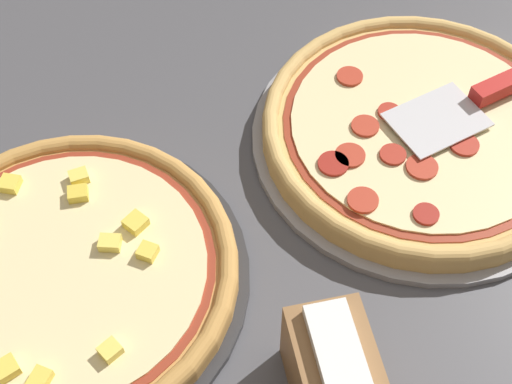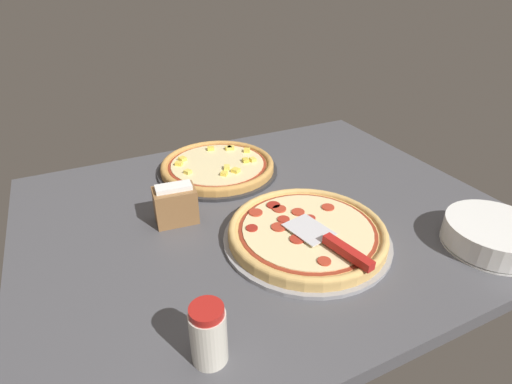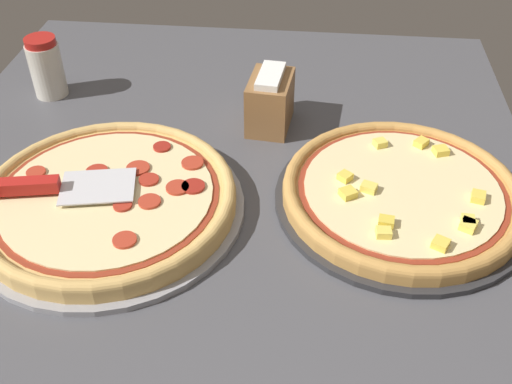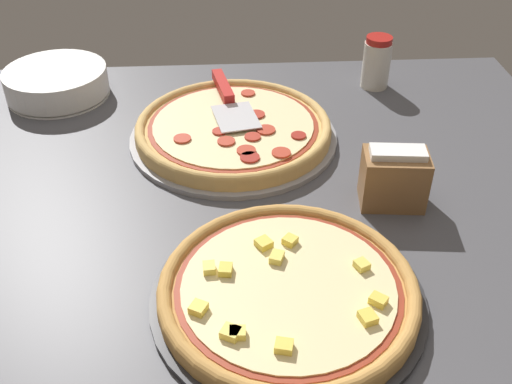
# 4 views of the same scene
# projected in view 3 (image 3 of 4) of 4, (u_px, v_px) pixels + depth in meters

# --- Properties ---
(ground_plane) EXTENTS (1.27, 1.03, 0.04)m
(ground_plane) POSITION_uv_depth(u_px,v_px,m) (217.00, 212.00, 0.94)
(ground_plane) COLOR #4C4C51
(pizza_pan_front) EXTENTS (0.41, 0.41, 0.01)m
(pizza_pan_front) POSITION_uv_depth(u_px,v_px,m) (110.00, 208.00, 0.91)
(pizza_pan_front) COLOR #939399
(pizza_pan_front) RESTS_ON ground_plane
(pizza_front) EXTENTS (0.39, 0.39, 0.03)m
(pizza_front) POSITION_uv_depth(u_px,v_px,m) (108.00, 197.00, 0.90)
(pizza_front) COLOR #DBAD60
(pizza_front) RESTS_ON pizza_pan_front
(pizza_pan_back) EXTENTS (0.39, 0.39, 0.01)m
(pizza_pan_back) POSITION_uv_depth(u_px,v_px,m) (400.00, 201.00, 0.93)
(pizza_pan_back) COLOR #2D2D30
(pizza_pan_back) RESTS_ON ground_plane
(pizza_back) EXTENTS (0.36, 0.36, 0.03)m
(pizza_back) POSITION_uv_depth(u_px,v_px,m) (402.00, 191.00, 0.91)
(pizza_back) COLOR #C68E47
(pizza_back) RESTS_ON pizza_pan_back
(serving_spatula) EXTENTS (0.10, 0.25, 0.02)m
(serving_spatula) POSITION_uv_depth(u_px,v_px,m) (37.00, 186.00, 0.88)
(serving_spatula) COLOR silver
(serving_spatula) RESTS_ON pizza_front
(parmesan_shaker) EXTENTS (0.06, 0.06, 0.12)m
(parmesan_shaker) POSITION_uv_depth(u_px,v_px,m) (46.00, 67.00, 1.15)
(parmesan_shaker) COLOR silver
(parmesan_shaker) RESTS_ON ground_plane
(napkin_holder) EXTENTS (0.11, 0.08, 0.11)m
(napkin_holder) POSITION_uv_depth(u_px,v_px,m) (270.00, 101.00, 1.07)
(napkin_holder) COLOR olive
(napkin_holder) RESTS_ON ground_plane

